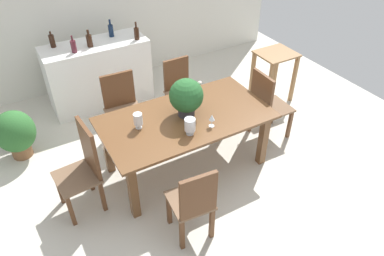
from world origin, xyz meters
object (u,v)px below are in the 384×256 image
kitchen_counter (99,74)px  wine_bottle_green (137,33)px  chair_far_left (122,104)px  wine_bottle_tall (52,41)px  wine_bottle_amber (74,46)px  chair_head_end (84,165)px  crystal_vase_center_near (190,125)px  wine_bottle_clear (89,40)px  chair_far_right (180,88)px  wine_bottle_dark (111,30)px  dining_table (186,125)px  chair_foot_end (266,103)px  potted_plant_floor (15,133)px  flower_centerpiece (186,97)px  crystal_vase_left (138,120)px  side_table (275,66)px  wine_glass (212,118)px  chair_near_left (194,202)px

kitchen_counter → wine_bottle_green: 0.86m
chair_far_left → wine_bottle_tall: 1.41m
chair_far_left → wine_bottle_tall: (-0.52, 1.19, 0.55)m
wine_bottle_amber → chair_head_end: bearing=-104.8°
kitchen_counter → crystal_vase_center_near: bearing=-82.2°
kitchen_counter → wine_bottle_clear: wine_bottle_clear is taller
crystal_vase_center_near → chair_far_right: bearing=66.4°
chair_far_left → wine_bottle_green: wine_bottle_green is taller
wine_bottle_clear → crystal_vase_center_near: bearing=-80.2°
chair_head_end → wine_bottle_dark: size_ratio=4.04×
dining_table → chair_far_right: bearing=65.6°
chair_foot_end → wine_bottle_clear: bearing=43.3°
kitchen_counter → wine_bottle_dark: bearing=20.0°
kitchen_counter → potted_plant_floor: bearing=-151.4°
flower_centerpiece → crystal_vase_left: bearing=175.9°
wine_bottle_green → side_table: wine_bottle_green is taller
chair_far_left → wine_bottle_dark: 1.31m
crystal_vase_center_near → wine_bottle_green: wine_bottle_green is taller
chair_far_right → flower_centerpiece: 1.14m
flower_centerpiece → wine_bottle_green: bearing=85.0°
chair_far_left → wine_glass: 1.44m
dining_table → chair_head_end: (-1.22, 0.01, -0.08)m
chair_far_right → side_table: bearing=-10.1°
chair_head_end → chair_near_left: (0.77, -0.97, -0.05)m
wine_bottle_dark → wine_bottle_clear: bearing=-153.4°
dining_table → chair_far_left: bearing=114.3°
wine_bottle_tall → potted_plant_floor: 1.41m
dining_table → wine_bottle_tall: wine_bottle_tall is taller
wine_bottle_clear → chair_foot_end: bearing=-48.1°
flower_centerpiece → potted_plant_floor: size_ratio=0.68×
kitchen_counter → chair_far_left: bearing=-90.6°
wine_glass → wine_bottle_clear: wine_bottle_clear is taller
flower_centerpiece → kitchen_counter: (-0.45, 1.96, -0.52)m
flower_centerpiece → kitchen_counter: size_ratio=0.30×
chair_near_left → wine_bottle_tall: (-0.50, 3.12, 0.56)m
crystal_vase_center_near → potted_plant_floor: 2.33m
chair_far_left → wine_bottle_clear: bearing=95.9°
crystal_vase_left → wine_bottle_dark: bearing=77.7°
wine_bottle_green → wine_bottle_clear: size_ratio=1.06×
chair_foot_end → chair_far_right: size_ratio=1.08×
potted_plant_floor → flower_centerpiece: bearing=-34.1°
crystal_vase_left → chair_foot_end: bearing=-2.3°
wine_bottle_tall → wine_bottle_dark: 0.85m
flower_centerpiece → wine_bottle_green: wine_bottle_green is taller
chair_far_right → crystal_vase_center_near: (-0.55, -1.27, 0.37)m
crystal_vase_center_near → side_table: size_ratio=0.24×
chair_foot_end → wine_bottle_green: (-1.03, 1.81, 0.53)m
kitchen_counter → chair_near_left: bearing=-90.5°
wine_bottle_clear → dining_table: bearing=-75.5°
crystal_vase_center_near → wine_bottle_tall: 2.60m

